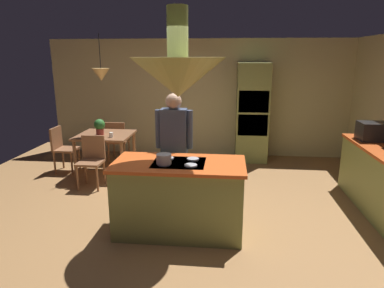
{
  "coord_description": "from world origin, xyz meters",
  "views": [
    {
      "loc": [
        0.57,
        -4.14,
        2.17
      ],
      "look_at": [
        0.1,
        0.4,
        1.0
      ],
      "focal_mm": 31.86,
      "sensor_mm": 36.0,
      "label": 1
    }
  ],
  "objects": [
    {
      "name": "person_at_island",
      "position": [
        -0.16,
        0.48,
        0.97
      ],
      "size": [
        0.53,
        0.23,
        1.69
      ],
      "color": "tan",
      "rests_on": "ground"
    },
    {
      "name": "cooking_pot_on_cooktop",
      "position": [
        -0.16,
        -0.33,
        1.0
      ],
      "size": [
        0.18,
        0.18,
        0.12
      ],
      "primitive_type": "cylinder",
      "color": "#B2B2B7",
      "rests_on": "kitchen_island"
    },
    {
      "name": "potted_plant_on_table",
      "position": [
        -1.76,
        1.82,
        0.93
      ],
      "size": [
        0.2,
        0.2,
        0.3
      ],
      "color": "#99382D",
      "rests_on": "dining_table"
    },
    {
      "name": "chair_at_corner",
      "position": [
        -2.57,
        1.9,
        0.5
      ],
      "size": [
        0.4,
        0.4,
        0.87
      ],
      "rotation": [
        0.0,
        0.0,
        1.57
      ],
      "color": "brown",
      "rests_on": "ground"
    },
    {
      "name": "microwave_on_counter",
      "position": [
        2.84,
        1.24,
        1.06
      ],
      "size": [
        0.46,
        0.36,
        0.28
      ],
      "primitive_type": "cube",
      "color": "#232326",
      "rests_on": "counter_run_right"
    },
    {
      "name": "cup_on_table",
      "position": [
        -1.5,
        1.67,
        0.81
      ],
      "size": [
        0.07,
        0.07,
        0.09
      ],
      "primitive_type": "cylinder",
      "color": "white",
      "rests_on": "dining_table"
    },
    {
      "name": "dining_table",
      "position": [
        -1.7,
        1.9,
        0.66
      ],
      "size": [
        0.99,
        0.94,
        0.76
      ],
      "color": "brown",
      "rests_on": "ground"
    },
    {
      "name": "chair_by_back_wall",
      "position": [
        -1.7,
        2.59,
        0.5
      ],
      "size": [
        0.4,
        0.4,
        0.87
      ],
      "rotation": [
        0.0,
        0.0,
        3.14
      ],
      "color": "brown",
      "rests_on": "ground"
    },
    {
      "name": "kitchen_island",
      "position": [
        0.0,
        -0.2,
        0.46
      ],
      "size": [
        1.62,
        0.83,
        0.94
      ],
      "color": "#8C934C",
      "rests_on": "ground"
    },
    {
      "name": "oven_tower",
      "position": [
        1.1,
        3.04,
        1.03
      ],
      "size": [
        0.66,
        0.62,
        2.05
      ],
      "color": "#8C934C",
      "rests_on": "ground"
    },
    {
      "name": "range_hood",
      "position": [
        0.0,
        -0.2,
        1.97
      ],
      "size": [
        1.1,
        1.1,
        1.0
      ],
      "color": "#8C934C"
    },
    {
      "name": "chair_facing_island",
      "position": [
        -1.7,
        1.21,
        0.5
      ],
      "size": [
        0.4,
        0.4,
        0.87
      ],
      "color": "brown",
      "rests_on": "ground"
    },
    {
      "name": "pendant_light_over_table",
      "position": [
        -1.7,
        1.9,
        1.86
      ],
      "size": [
        0.32,
        0.32,
        0.82
      ],
      "color": "#E0B266"
    },
    {
      "name": "wall_back",
      "position": [
        0.0,
        3.45,
        1.27
      ],
      "size": [
        6.8,
        0.1,
        2.55
      ],
      "primitive_type": "cube",
      "color": "beige",
      "rests_on": "ground"
    },
    {
      "name": "ground",
      "position": [
        0.0,
        0.0,
        0.0
      ],
      "size": [
        8.16,
        8.16,
        0.0
      ],
      "primitive_type": "plane",
      "color": "#9E7042"
    }
  ]
}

